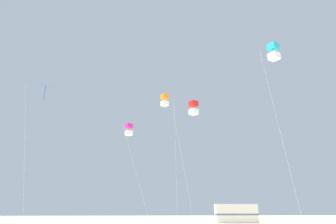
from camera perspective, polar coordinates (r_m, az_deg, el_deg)
The scene contains 6 objects.
kite_box_orange at distance 29.54m, azimuth -0.62°, elevation 2.20°, with size 1.68×2.05×12.77m.
kite_box_scarlet at distance 25.23m, azimuth 4.84°, elevation 0.73°, with size 2.13×2.13×10.64m.
kite_diamond_blue at distance 24.25m, azimuth -22.36°, elevation 3.72°, with size 1.94×1.94×11.09m.
kite_box_cyan at distance 21.80m, azimuth 19.30°, elevation 10.63°, with size 1.46×1.46×12.66m.
kite_box_magenta at distance 29.96m, azimuth -7.39°, elevation -3.33°, with size 3.00×2.90×10.07m.
rv_van_white at distance 50.60m, azimuth 12.71°, elevation -18.20°, with size 6.61×2.87×2.80m.
Camera 1 is at (0.55, -6.04, 2.01)m, focal length 32.27 mm.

